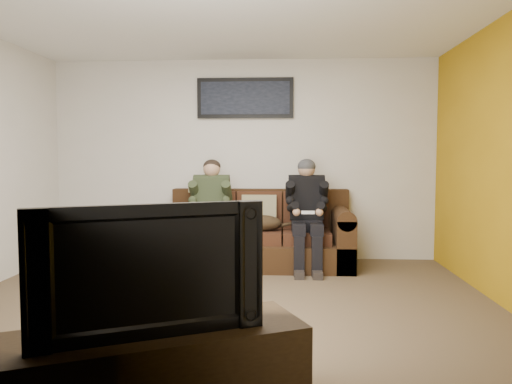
# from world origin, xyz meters

# --- Properties ---
(floor) EXTENTS (5.00, 5.00, 0.00)m
(floor) POSITION_xyz_m (0.00, 0.00, 0.00)
(floor) COLOR brown
(floor) RESTS_ON ground
(ceiling) EXTENTS (5.00, 5.00, 0.00)m
(ceiling) POSITION_xyz_m (0.00, 0.00, 2.60)
(ceiling) COLOR silver
(ceiling) RESTS_ON ground
(wall_back) EXTENTS (5.00, 0.00, 5.00)m
(wall_back) POSITION_xyz_m (0.00, 2.25, 1.30)
(wall_back) COLOR beige
(wall_back) RESTS_ON ground
(wall_front) EXTENTS (5.00, 0.00, 5.00)m
(wall_front) POSITION_xyz_m (0.00, -2.25, 1.30)
(wall_front) COLOR beige
(wall_front) RESTS_ON ground
(sofa) EXTENTS (2.26, 0.97, 0.92)m
(sofa) POSITION_xyz_m (0.23, 1.83, 0.35)
(sofa) COLOR #341F0F
(sofa) RESTS_ON ground
(throw_pillow) EXTENTS (0.43, 0.21, 0.43)m
(throw_pillow) POSITION_xyz_m (0.23, 1.87, 0.66)
(throw_pillow) COLOR #857B57
(throw_pillow) RESTS_ON sofa
(throw_blanket) EXTENTS (0.46, 0.23, 0.08)m
(throw_blanket) POSITION_xyz_m (-0.46, 2.11, 0.92)
(throw_blanket) COLOR #BAB589
(throw_blanket) RESTS_ON sofa
(person_left) EXTENTS (0.51, 0.87, 1.31)m
(person_left) POSITION_xyz_m (-0.35, 1.64, 0.74)
(person_left) COLOR brown
(person_left) RESTS_ON sofa
(person_right) EXTENTS (0.51, 0.86, 1.32)m
(person_right) POSITION_xyz_m (0.81, 1.64, 0.74)
(person_right) COLOR black
(person_right) RESTS_ON sofa
(cat) EXTENTS (0.66, 0.26, 0.24)m
(cat) POSITION_xyz_m (0.26, 1.65, 0.55)
(cat) COLOR #402D19
(cat) RESTS_ON sofa
(framed_poster) EXTENTS (1.25, 0.05, 0.52)m
(framed_poster) POSITION_xyz_m (0.03, 2.22, 2.10)
(framed_poster) COLOR black
(framed_poster) RESTS_ON wall_back
(tv_stand) EXTENTS (1.62, 1.10, 0.49)m
(tv_stand) POSITION_xyz_m (-0.12, -1.95, 0.24)
(tv_stand) COLOR black
(tv_stand) RESTS_ON ground
(television) EXTENTS (1.06, 0.59, 0.63)m
(television) POSITION_xyz_m (-0.12, -1.95, 0.80)
(television) COLOR black
(television) RESTS_ON tv_stand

